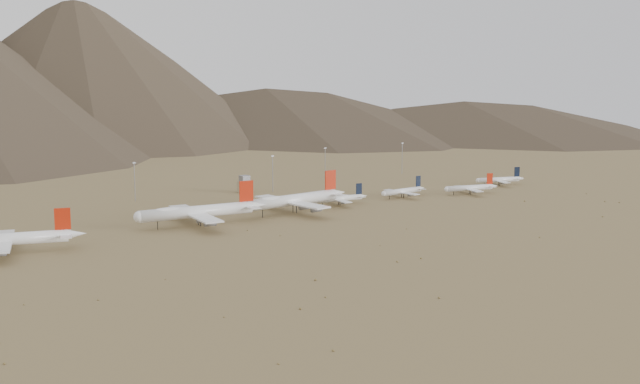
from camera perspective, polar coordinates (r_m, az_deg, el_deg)
ground at (r=447.43m, az=-0.93°, el=-2.29°), size 3000.00×3000.00×0.00m
widebody_west at (r=402.65m, az=-21.48°, el=-3.14°), size 66.27×52.59×20.32m
widebody_centre at (r=446.43m, az=-8.69°, el=-1.38°), size 77.41×59.98×23.03m
widebody_east at (r=480.49m, az=-1.90°, el=-0.55°), size 78.49×60.68×23.33m
narrowbody_a at (r=508.58m, az=1.42°, el=-0.46°), size 39.41×28.60×13.05m
narrowbody_b at (r=541.19m, az=5.93°, el=0.07°), size 40.81×29.37×13.47m
narrowbody_c at (r=561.94m, az=10.66°, el=0.30°), size 41.20×30.45×13.91m
narrowbody_d at (r=609.47m, az=12.66°, el=0.87°), size 38.46×28.68×13.20m
control_tower at (r=562.37m, az=-5.38°, el=0.50°), size 8.00×8.00×12.00m
mast_west at (r=535.57m, az=-13.05°, el=0.86°), size 2.00×0.60×25.70m
mast_centre at (r=563.01m, az=-3.39°, el=1.45°), size 2.00×0.60×25.70m
mast_east at (r=617.84m, az=0.37°, el=2.12°), size 2.00×0.60×25.70m
mast_far_east at (r=662.96m, az=5.86°, el=2.52°), size 2.00×0.60×25.70m
desert_scrub at (r=384.50m, az=10.18°, el=-4.22°), size 416.26×176.01×0.89m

